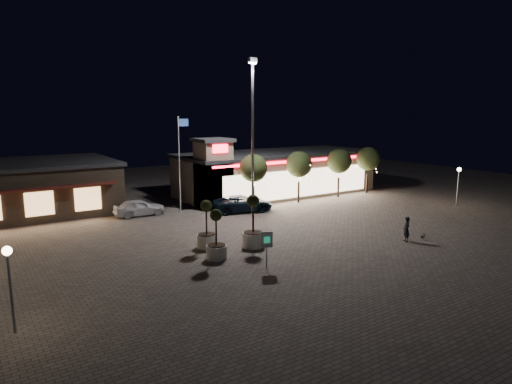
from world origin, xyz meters
TOP-DOWN VIEW (x-y plane):
  - ground at (0.00, 0.00)m, footprint 90.00×90.00m
  - retail_building at (9.51, 15.82)m, footprint 20.40×8.40m
  - restaurant_building at (-14.00, 19.97)m, footprint 16.40×11.00m
  - floodlight_pole at (2.00, 8.00)m, footprint 0.60×0.40m
  - flagpole at (-1.90, 13.00)m, footprint 0.95×0.10m
  - lamp_post_east at (20.00, 2.00)m, footprint 0.36×0.36m
  - lamp_post_south at (-16.00, -3.00)m, footprint 0.36×0.36m
  - string_tree_a at (4.00, 11.00)m, footprint 2.42×2.42m
  - string_tree_b at (9.00, 11.00)m, footprint 2.42×2.42m
  - string_tree_c at (14.00, 11.00)m, footprint 2.42×2.42m
  - string_tree_d at (18.00, 11.00)m, footprint 2.42×2.42m
  - pickup_truck at (2.59, 10.44)m, footprint 5.50×3.63m
  - white_sedan at (-5.31, 13.75)m, footprint 4.17×1.93m
  - pedestrian at (6.85, -3.05)m, footprint 0.61×0.71m
  - dog at (8.16, -3.37)m, footprint 0.51×0.34m
  - planter_left at (-4.67, 2.93)m, footprint 1.24×1.24m
  - planter_mid at (-5.22, 0.62)m, footprint 1.20×1.20m
  - planter_right at (-2.16, 1.48)m, footprint 1.36×1.36m
  - valet_sign at (-3.66, -2.22)m, footprint 0.64×0.31m

SIDE VIEW (x-z plane):
  - ground at x=0.00m, z-range 0.00..0.00m
  - dog at x=8.16m, z-range 0.14..0.42m
  - white_sedan at x=-5.31m, z-range 0.00..1.38m
  - pickup_truck at x=2.59m, z-range 0.00..1.41m
  - pedestrian at x=6.85m, z-range 0.00..1.66m
  - planter_mid at x=-5.22m, z-range -0.57..2.39m
  - planter_left at x=-4.67m, z-range -0.58..2.47m
  - planter_right at x=-2.16m, z-range -0.64..2.71m
  - valet_sign at x=-3.66m, z-range 0.40..2.43m
  - restaurant_building at x=-14.00m, z-range 0.01..4.31m
  - retail_building at x=9.51m, z-range -0.84..5.26m
  - lamp_post_east at x=20.00m, z-range 0.72..4.20m
  - lamp_post_south at x=-16.00m, z-range 0.72..4.20m
  - string_tree_a at x=4.00m, z-range 1.17..5.95m
  - string_tree_b at x=9.00m, z-range 1.17..5.95m
  - string_tree_c at x=14.00m, z-range 1.17..5.95m
  - string_tree_d at x=18.00m, z-range 1.17..5.95m
  - flagpole at x=-1.90m, z-range 0.74..8.74m
  - floodlight_pole at x=2.00m, z-range 0.83..13.21m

